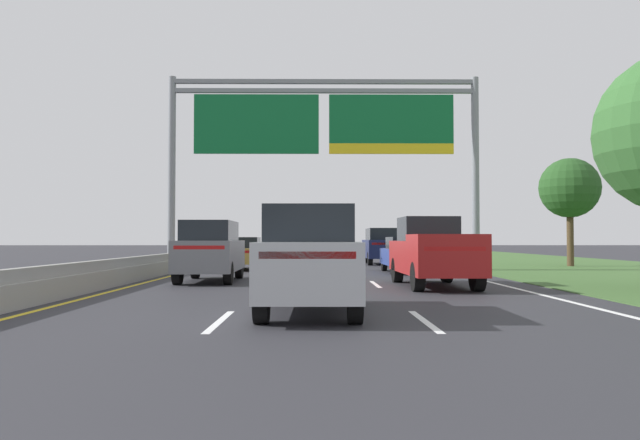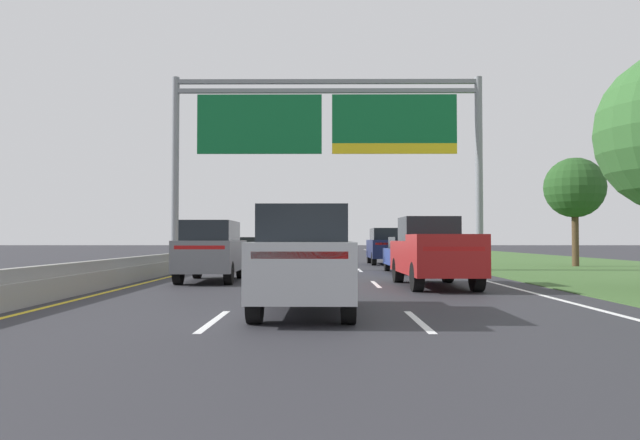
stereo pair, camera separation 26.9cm
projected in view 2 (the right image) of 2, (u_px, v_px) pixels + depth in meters
name	position (u px, v px, depth m)	size (l,w,h in m)	color
ground_plane	(321.00, 265.00, 35.55)	(220.00, 220.00, 0.00)	#2B2B30
lane_striping	(321.00, 265.00, 35.09)	(11.96, 106.00, 0.01)	white
grass_verge_right	(562.00, 264.00, 35.47)	(14.00, 110.00, 0.02)	#3D602D
median_barrier_concrete	(208.00, 258.00, 35.60)	(0.60, 110.00, 0.85)	gray
overhead_sign_gantry	(327.00, 132.00, 29.60)	(15.06, 0.42, 9.35)	gray
pickup_truck_red	(433.00, 252.00, 19.19)	(2.12, 5.44, 2.20)	maroon
car_silver_centre_lane_suv	(305.00, 258.00, 12.32)	(1.94, 4.72, 2.11)	#B2B5BA
car_gold_left_lane_sedan	(246.00, 253.00, 29.80)	(1.89, 4.43, 1.57)	#A38438
car_navy_right_lane_suv	(386.00, 246.00, 36.04)	(1.92, 4.71, 2.11)	#161E47
car_blue_right_lane_sedan	(409.00, 254.00, 26.96)	(1.91, 4.43, 1.57)	navy
car_grey_left_lane_suv	(212.00, 250.00, 21.50)	(1.96, 4.72, 2.11)	slate
roadside_tree_mid	(575.00, 188.00, 33.11)	(3.24, 3.24, 5.88)	#4C3823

